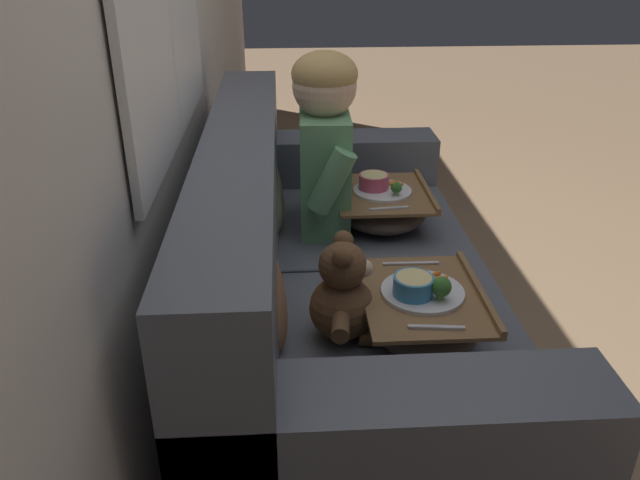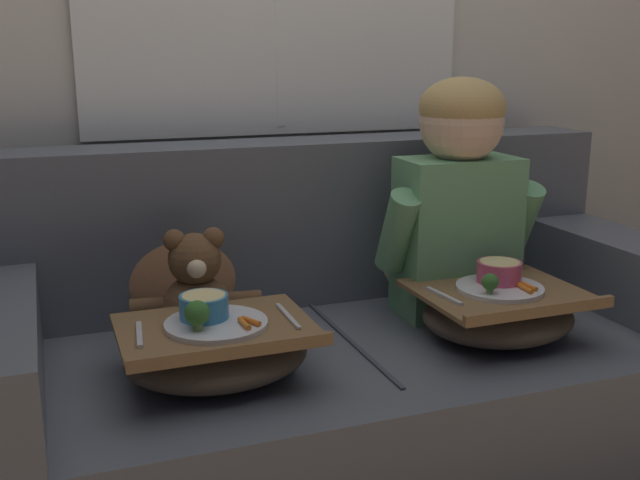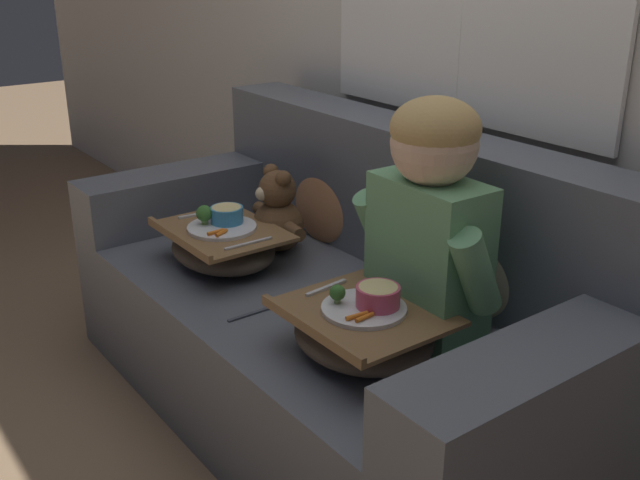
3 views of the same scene
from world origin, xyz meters
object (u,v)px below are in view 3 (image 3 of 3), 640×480
Objects in this scene: child_figure at (430,209)px; lap_tray_child at (364,330)px; throw_pillow_behind_child at (480,257)px; teddy_bear at (277,216)px; lap_tray_teddy at (223,245)px; couch at (342,317)px; throw_pillow_behind_teddy at (327,193)px.

child_figure reaches higher than lap_tray_child.
throw_pillow_behind_child reaches higher than lap_tray_child.
teddy_bear is 0.76× the size of lap_tray_teddy.
lap_tray_teddy is at bearing -149.12° from couch.
throw_pillow_behind_teddy is 0.22m from teddy_bear.
couch is 0.44m from teddy_bear.
lap_tray_child is (0.74, -0.22, -0.06)m from teddy_bear.
couch is at bearing 30.88° from lap_tray_teddy.
lap_tray_teddy is (-0.74, -0.22, -0.29)m from child_figure.
throw_pillow_behind_teddy is 0.45m from lap_tray_teddy.
throw_pillow_behind_child is at bearing 89.99° from child_figure.
throw_pillow_behind_teddy is at bearing 149.90° from couch.
lap_tray_teddy is at bearing -90.18° from teddy_bear.
throw_pillow_behind_teddy is 0.79m from child_figure.
throw_pillow_behind_child is at bearing 30.49° from lap_tray_teddy.
throw_pillow_behind_teddy is 1.13× the size of teddy_bear.
throw_pillow_behind_teddy reaches higher than teddy_bear.
throw_pillow_behind_teddy reaches higher than lap_tray_child.
couch is 4.45× the size of lap_tray_teddy.
throw_pillow_behind_child is at bearing 90.05° from lap_tray_child.
lap_tray_child is 0.96× the size of lap_tray_teddy.
child_figure is (0.74, -0.21, 0.19)m from throw_pillow_behind_teddy.
couch is at bearing 149.09° from lap_tray_child.
lap_tray_child is at bearing -89.89° from child_figure.
child_figure is 2.00× the size of teddy_bear.
lap_tray_teddy is (-0.00, -0.44, -0.10)m from throw_pillow_behind_teddy.
throw_pillow_behind_child is (0.37, 0.21, 0.28)m from couch.
throw_pillow_behind_child is at bearing 0.00° from throw_pillow_behind_teddy.
child_figure is at bearing -16.16° from throw_pillow_behind_teddy.
teddy_bear is at bearing 163.55° from lap_tray_child.
teddy_bear is 0.77m from lap_tray_child.
teddy_bear reaches higher than lap_tray_teddy.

